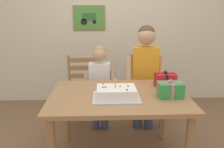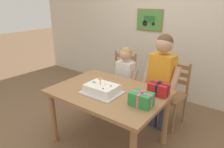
{
  "view_description": "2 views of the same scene",
  "coord_description": "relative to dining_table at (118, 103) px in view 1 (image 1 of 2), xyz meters",
  "views": [
    {
      "loc": [
        -0.15,
        -2.15,
        1.53
      ],
      "look_at": [
        -0.06,
        0.16,
        0.89
      ],
      "focal_mm": 37.65,
      "sensor_mm": 36.0,
      "label": 1
    },
    {
      "loc": [
        1.33,
        -1.75,
        1.75
      ],
      "look_at": [
        0.01,
        0.05,
        0.93
      ],
      "focal_mm": 32.57,
      "sensor_mm": 36.0,
      "label": 2
    }
  ],
  "objects": [
    {
      "name": "back_wall",
      "position": [
        -0.0,
        1.77,
        0.67
      ],
      "size": [
        6.4,
        0.11,
        2.6
      ],
      "color": "beige",
      "rests_on": "ground"
    },
    {
      "name": "birthday_cake",
      "position": [
        -0.03,
        -0.09,
        0.15
      ],
      "size": [
        0.44,
        0.34,
        0.19
      ],
      "color": "silver",
      "rests_on": "dining_table"
    },
    {
      "name": "dining_table",
      "position": [
        0.0,
        0.0,
        0.0
      ],
      "size": [
        1.33,
        0.95,
        0.73
      ],
      "color": "#9E7047",
      "rests_on": "ground"
    },
    {
      "name": "child_younger",
      "position": [
        -0.19,
        0.66,
        0.04
      ],
      "size": [
        0.41,
        0.24,
        1.11
      ],
      "color": "#38426B",
      "rests_on": "ground"
    },
    {
      "name": "chair_right",
      "position": [
        0.43,
        0.89,
        -0.16
      ],
      "size": [
        0.45,
        0.45,
        0.92
      ],
      "color": "#996B42",
      "rests_on": "ground"
    },
    {
      "name": "chair_left",
      "position": [
        -0.43,
        0.89,
        -0.16
      ],
      "size": [
        0.43,
        0.43,
        0.92
      ],
      "color": "#996B42",
      "rests_on": "ground"
    },
    {
      "name": "child_older",
      "position": [
        0.38,
        0.66,
        0.19
      ],
      "size": [
        0.51,
        0.3,
        1.35
      ],
      "color": "#38426B",
      "rests_on": "ground"
    },
    {
      "name": "gift_box_red_large",
      "position": [
        0.48,
        -0.09,
        0.17
      ],
      "size": [
        0.23,
        0.17,
        0.17
      ],
      "color": "#2D8E42",
      "rests_on": "dining_table"
    },
    {
      "name": "gift_box_beside_cake",
      "position": [
        0.52,
        0.25,
        0.17
      ],
      "size": [
        0.22,
        0.15,
        0.17
      ],
      "color": "red",
      "rests_on": "dining_table"
    }
  ]
}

